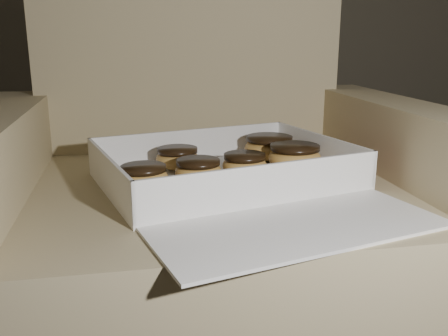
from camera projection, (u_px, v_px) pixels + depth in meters
armchair at (209, 230)px, 1.03m from camera, size 0.89×0.75×0.93m
bakery_box at (237, 181)px, 0.90m from camera, size 0.54×0.60×0.07m
donut_a at (245, 164)px, 0.95m from camera, size 0.09×0.09×0.04m
donut_b at (144, 176)px, 0.87m from camera, size 0.08×0.08×0.04m
donut_c at (198, 170)px, 0.91m from camera, size 0.09×0.09×0.04m
donut_d at (295, 157)px, 0.98m from camera, size 0.10×0.10×0.05m
donut_e at (178, 158)px, 1.00m from camera, size 0.09×0.09×0.04m
donut_f at (269, 147)px, 1.07m from camera, size 0.11×0.11×0.05m
crumb_a at (224, 195)px, 0.83m from camera, size 0.01×0.01×0.00m
crumb_b at (187, 197)px, 0.82m from camera, size 0.01×0.01×0.00m
crumb_c at (323, 175)px, 0.95m from camera, size 0.01×0.01×0.00m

